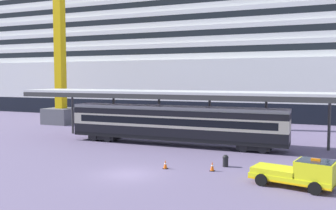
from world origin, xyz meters
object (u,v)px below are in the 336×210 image
Objects in this scene: cruise_ship at (170,58)px; traffic_cone_near at (165,164)px; train_carriage at (174,123)px; service_truck at (300,173)px; traffic_cone_mid at (212,166)px; quay_bollard at (226,160)px.

cruise_ship reaches higher than traffic_cone_near.
traffic_cone_near is at bearing -72.95° from train_carriage.
traffic_cone_near is at bearing 171.83° from service_truck.
traffic_cone_mid reaches higher than traffic_cone_near.
quay_bollard reaches higher than traffic_cone_near.
cruise_ship reaches higher than train_carriage.
service_truck is 6.71m from traffic_cone_mid.
traffic_cone_mid is (3.58, 0.65, 0.02)m from traffic_cone_near.
train_carriage is 10.40m from traffic_cone_near.
cruise_ship is 58.39m from service_truck.
cruise_ship reaches higher than quay_bollard.
quay_bollard is at bearing -45.73° from train_carriage.
service_truck is (12.92, -11.19, -1.32)m from train_carriage.
cruise_ship reaches higher than service_truck.
traffic_cone_near is 4.83m from quay_bollard.
cruise_ship is 52.51m from quay_bollard.
traffic_cone_near is (2.99, -9.76, -1.97)m from train_carriage.
quay_bollard reaches higher than traffic_cone_mid.
traffic_cone_near is (-9.92, 1.42, -0.65)m from service_truck.
traffic_cone_mid is at bearing -54.21° from train_carriage.
traffic_cone_near is 0.73× the size of quay_bollard.
traffic_cone_mid is at bearing -64.85° from cruise_ship.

